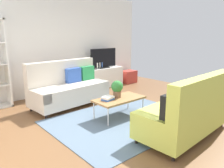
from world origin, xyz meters
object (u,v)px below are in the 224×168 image
object	(u,v)px
vase_0	(88,68)
bottle_1	(100,66)
tv_console	(103,77)
table_book_0	(108,99)
potted_plant	(117,88)
coffee_table	(119,99)
storage_trunk	(129,77)
bottle_0	(97,66)
tv	(103,59)
couch_beige	(69,88)
couch_green	(188,112)
vase_1	(92,67)
bottle_2	(102,65)

from	to	relation	value
vase_0	bottle_1	distance (m)	0.42
tv_console	table_book_0	bearing A→B (deg)	-126.70
table_book_0	vase_0	size ratio (longest dim) A/B	1.79
potted_plant	coffee_table	bearing A→B (deg)	-95.07
tv_console	storage_trunk	world-z (taller)	tv_console
storage_trunk	bottle_1	bearing A→B (deg)	177.29
potted_plant	bottle_0	world-z (taller)	bottle_0
coffee_table	potted_plant	bearing A→B (deg)	84.93
tv	couch_beige	bearing A→B (deg)	-153.51
bottle_0	bottle_1	bearing A→B (deg)	0.00
couch_green	storage_trunk	distance (m)	4.33
tv	vase_1	bearing A→B (deg)	170.78
storage_trunk	couch_green	bearing A→B (deg)	-121.56
couch_beige	bottle_2	size ratio (longest dim) A/B	9.89
table_book_0	bottle_1	xyz separation A→B (m)	(1.55, 2.27, 0.30)
table_book_0	storage_trunk	bearing A→B (deg)	38.05
tv_console	table_book_0	size ratio (longest dim) A/B	5.83
storage_trunk	potted_plant	bearing A→B (deg)	-139.37
vase_0	couch_green	bearing A→B (deg)	-98.63
vase_1	bottle_1	bearing A→B (deg)	-18.97
coffee_table	potted_plant	distance (m)	0.24
tv_console	couch_beige	bearing A→B (deg)	-153.01
tv	coffee_table	bearing A→B (deg)	-121.81
vase_1	tv	bearing A→B (deg)	-9.22
tv	storage_trunk	world-z (taller)	tv
tv	bottle_0	bearing A→B (deg)	-175.78
tv	bottle_1	size ratio (longest dim) A/B	4.95
tv_console	vase_1	bearing A→B (deg)	173.39
couch_green	bottle_0	xyz separation A→B (m)	(0.89, 3.74, 0.30)
tv	vase_1	xyz separation A→B (m)	(-0.43, 0.07, -0.23)
couch_green	table_book_0	world-z (taller)	couch_green
tv	potted_plant	world-z (taller)	tv
tv	potted_plant	distance (m)	2.70
couch_beige	vase_0	xyz separation A→B (m)	(1.26, 0.99, 0.26)
couch_beige	table_book_0	size ratio (longest dim) A/B	8.20
bottle_1	couch_beige	bearing A→B (deg)	-151.77
couch_green	tv	distance (m)	3.97
bottle_2	potted_plant	bearing A→B (deg)	-121.33
bottle_2	coffee_table	bearing A→B (deg)	-120.61
couch_green	bottle_2	world-z (taller)	couch_green
tv	couch_green	bearing A→B (deg)	-107.16
couch_beige	tv	size ratio (longest dim) A/B	1.97
tv	vase_0	world-z (taller)	tv
storage_trunk	table_book_0	distance (m)	3.59
couch_beige	vase_1	world-z (taller)	couch_beige
couch_green	storage_trunk	xyz separation A→B (m)	(2.26, 3.68, -0.22)
vase_0	vase_1	size ratio (longest dim) A/B	0.83
bottle_1	vase_1	bearing A→B (deg)	161.03
vase_1	couch_green	bearing A→B (deg)	-100.79
vase_1	bottle_0	distance (m)	0.18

